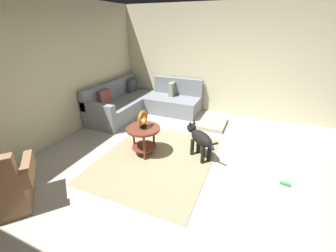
# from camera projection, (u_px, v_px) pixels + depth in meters

# --- Properties ---
(ground_plane) EXTENTS (6.00, 6.00, 0.10)m
(ground_plane) POSITION_uv_depth(u_px,v_px,m) (191.00, 176.00, 3.47)
(ground_plane) COLOR #B7B2A8
(wall_back) EXTENTS (6.00, 0.12, 2.70)m
(wall_back) POSITION_uv_depth(u_px,v_px,m) (42.00, 75.00, 3.91)
(wall_back) COLOR beige
(wall_back) RESTS_ON ground_plane
(wall_right) EXTENTS (0.12, 6.00, 2.70)m
(wall_right) POSITION_uv_depth(u_px,v_px,m) (229.00, 62.00, 5.30)
(wall_right) COLOR beige
(wall_right) RESTS_ON ground_plane
(area_rug) EXTENTS (2.30, 1.90, 0.01)m
(area_rug) POSITION_uv_depth(u_px,v_px,m) (156.00, 159.00, 3.82)
(area_rug) COLOR tan
(area_rug) RESTS_ON ground_plane
(sectional_couch) EXTENTS (2.20, 2.25, 0.88)m
(sectional_couch) POSITION_uv_depth(u_px,v_px,m) (142.00, 103.00, 5.69)
(sectional_couch) COLOR gray
(sectional_couch) RESTS_ON ground_plane
(side_table) EXTENTS (0.60, 0.60, 0.54)m
(side_table) POSITION_uv_depth(u_px,v_px,m) (144.00, 134.00, 3.81)
(side_table) COLOR brown
(side_table) RESTS_ON ground_plane
(torus_sculpture) EXTENTS (0.28, 0.08, 0.33)m
(torus_sculpture) POSITION_uv_depth(u_px,v_px,m) (143.00, 119.00, 3.68)
(torus_sculpture) COLOR black
(torus_sculpture) RESTS_ON side_table
(dog_bed_mat) EXTENTS (0.80, 0.60, 0.09)m
(dog_bed_mat) POSITION_uv_depth(u_px,v_px,m) (213.00, 123.00, 5.10)
(dog_bed_mat) COLOR #B2A38E
(dog_bed_mat) RESTS_ON ground_plane
(dog) EXTENTS (0.56, 0.70, 0.63)m
(dog) POSITION_uv_depth(u_px,v_px,m) (200.00, 139.00, 3.73)
(dog) COLOR black
(dog) RESTS_ON ground_plane
(dog_toy_ball) EXTENTS (0.11, 0.11, 0.11)m
(dog_toy_ball) POSITION_uv_depth(u_px,v_px,m) (211.00, 148.00, 4.07)
(dog_toy_ball) COLOR blue
(dog_toy_ball) RESTS_ON ground_plane
(dog_toy_rope) EXTENTS (0.07, 0.15, 0.05)m
(dog_toy_rope) POSITION_uv_depth(u_px,v_px,m) (285.00, 184.00, 3.19)
(dog_toy_rope) COLOR green
(dog_toy_rope) RESTS_ON ground_plane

